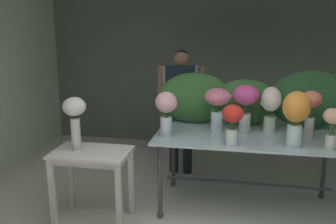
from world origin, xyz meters
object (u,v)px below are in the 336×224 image
display_table_glass (248,146)px  vase_ivory_stock (271,106)px  vase_sunset_snapdragons (296,114)px  vase_peach_dahlias (333,124)px  vase_rosy_roses (217,104)px  florist (181,99)px  vase_blush_tulips (166,110)px  vase_scarlet_ranunculus (232,121)px  vase_fuchsia_freesia (246,101)px  side_table_white (92,162)px  vase_white_roses_tall (75,116)px  vase_coral_anemones (311,108)px

display_table_glass → vase_ivory_stock: size_ratio=3.93×
display_table_glass → vase_sunset_snapdragons: (0.41, -0.30, 0.44)m
vase_peach_dahlias → vase_rosy_roses: (-1.08, 0.37, 0.06)m
vase_peach_dahlias → florist: bearing=144.2°
vase_ivory_stock → vase_sunset_snapdragons: (0.19, -0.45, 0.03)m
vase_blush_tulips → vase_scarlet_ranunculus: size_ratio=1.18×
florist → vase_rosy_roses: bearing=-56.9°
vase_ivory_stock → vase_blush_tulips: size_ratio=1.05×
vase_fuchsia_freesia → vase_scarlet_ranunculus: bearing=-105.5°
side_table_white → florist: florist is taller
display_table_glass → vase_white_roses_tall: (-1.68, -0.57, 0.39)m
display_table_glass → vase_rosy_roses: (-0.34, 0.05, 0.43)m
vase_coral_anemones → vase_white_roses_tall: vase_coral_anemones is taller
vase_blush_tulips → vase_peach_dahlias: (1.59, -0.11, -0.04)m
vase_coral_anemones → vase_rosy_roses: vase_coral_anemones is taller
florist → vase_scarlet_ranunculus: 1.38m
vase_ivory_stock → vase_rosy_roses: vase_ivory_stock is taller
side_table_white → vase_blush_tulips: vase_blush_tulips is taller
vase_scarlet_ranunculus → florist: bearing=119.5°
vase_coral_anemones → vase_fuchsia_freesia: vase_fuchsia_freesia is taller
vase_coral_anemones → vase_ivory_stock: size_ratio=1.00×
display_table_glass → vase_blush_tulips: (-0.85, -0.20, 0.40)m
vase_fuchsia_freesia → display_table_glass: bearing=-61.9°
side_table_white → vase_ivory_stock: (1.75, 0.72, 0.48)m
vase_sunset_snapdragons → vase_scarlet_ranunculus: bearing=-173.7°
vase_fuchsia_freesia → vase_peach_dahlias: bearing=-27.2°
vase_scarlet_ranunculus → vase_white_roses_tall: size_ratio=0.75×
vase_ivory_stock → vase_white_roses_tall: (-1.90, -0.72, -0.02)m
side_table_white → vase_blush_tulips: size_ratio=1.61×
florist → vase_peach_dahlias: size_ratio=4.18×
vase_rosy_roses → vase_peach_dahlias: bearing=-18.8°
side_table_white → vase_fuchsia_freesia: (1.48, 0.66, 0.54)m
vase_blush_tulips → vase_sunset_snapdragons: bearing=-4.4°
display_table_glass → vase_fuchsia_freesia: bearing=118.1°
vase_fuchsia_freesia → florist: bearing=137.2°
vase_rosy_roses → vase_white_roses_tall: vase_rosy_roses is taller
display_table_glass → vase_scarlet_ranunculus: bearing=-115.9°
side_table_white → vase_scarlet_ranunculus: bearing=8.8°
vase_peach_dahlias → vase_rosy_roses: size_ratio=0.82×
display_table_glass → vase_sunset_snapdragons: vase_sunset_snapdragons is taller
vase_fuchsia_freesia → vase_blush_tulips: vase_fuchsia_freesia is taller
vase_coral_anemones → vase_fuchsia_freesia: 0.65m
display_table_glass → vase_peach_dahlias: (0.74, -0.31, 0.37)m
vase_fuchsia_freesia → vase_peach_dahlias: vase_fuchsia_freesia is taller
vase_ivory_stock → vase_fuchsia_freesia: size_ratio=0.95×
vase_ivory_stock → vase_fuchsia_freesia: (-0.27, -0.06, 0.05)m
vase_ivory_stock → vase_fuchsia_freesia: 0.28m
vase_scarlet_ranunculus → vase_ivory_stock: bearing=52.8°
vase_fuchsia_freesia → vase_rosy_roses: bearing=-172.6°
vase_fuchsia_freesia → vase_scarlet_ranunculus: (-0.13, -0.46, -0.10)m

